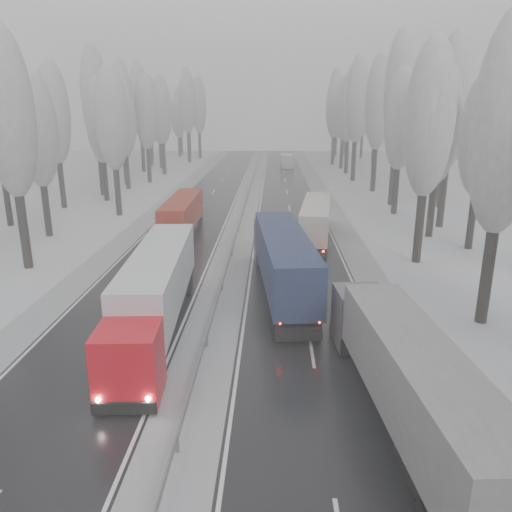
# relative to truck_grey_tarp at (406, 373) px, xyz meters

# --- Properties ---
(carriageway_right) EXTENTS (7.50, 200.00, 0.03)m
(carriageway_right) POSITION_rel_truck_grey_tarp_xyz_m (-2.96, 24.22, -2.26)
(carriageway_right) COLOR black
(carriageway_right) RESTS_ON ground
(carriageway_left) EXTENTS (7.50, 200.00, 0.03)m
(carriageway_left) POSITION_rel_truck_grey_tarp_xyz_m (-13.46, 24.22, -2.26)
(carriageway_left) COLOR black
(carriageway_left) RESTS_ON ground
(median_slush) EXTENTS (3.00, 200.00, 0.04)m
(median_slush) POSITION_rel_truck_grey_tarp_xyz_m (-8.21, 24.22, -2.25)
(median_slush) COLOR #ADAFB5
(median_slush) RESTS_ON ground
(shoulder_right) EXTENTS (2.40, 200.00, 0.04)m
(shoulder_right) POSITION_rel_truck_grey_tarp_xyz_m (1.99, 24.22, -2.25)
(shoulder_right) COLOR #ADAFB5
(shoulder_right) RESTS_ON ground
(shoulder_left) EXTENTS (2.40, 200.00, 0.04)m
(shoulder_left) POSITION_rel_truck_grey_tarp_xyz_m (-18.41, 24.22, -2.25)
(shoulder_left) COLOR #ADAFB5
(shoulder_left) RESTS_ON ground
(median_guardrail) EXTENTS (0.12, 200.00, 0.76)m
(median_guardrail) POSITION_rel_truck_grey_tarp_xyz_m (-8.21, 24.20, -1.68)
(median_guardrail) COLOR slate
(median_guardrail) RESTS_ON ground
(tree_16) EXTENTS (3.60, 3.60, 16.53)m
(tree_16) POSITION_rel_truck_grey_tarp_xyz_m (6.83, 9.89, 8.39)
(tree_16) COLOR black
(tree_16) RESTS_ON ground
(tree_18) EXTENTS (3.60, 3.60, 16.58)m
(tree_18) POSITION_rel_truck_grey_tarp_xyz_m (6.30, 21.25, 8.43)
(tree_18) COLOR black
(tree_18) RESTS_ON ground
(tree_19) EXTENTS (3.60, 3.60, 14.57)m
(tree_19) POSITION_rel_truck_grey_tarp_xyz_m (11.81, 25.25, 7.14)
(tree_19) COLOR black
(tree_19) RESTS_ON ground
(tree_20) EXTENTS (3.60, 3.60, 15.71)m
(tree_20) POSITION_rel_truck_grey_tarp_xyz_m (9.69, 29.38, 7.87)
(tree_20) COLOR black
(tree_20) RESTS_ON ground
(tree_21) EXTENTS (3.60, 3.60, 18.62)m
(tree_21) POSITION_rel_truck_grey_tarp_xyz_m (11.92, 33.38, 9.73)
(tree_21) COLOR black
(tree_21) RESTS_ON ground
(tree_22) EXTENTS (3.60, 3.60, 15.86)m
(tree_22) POSITION_rel_truck_grey_tarp_xyz_m (8.81, 39.82, 7.97)
(tree_22) COLOR black
(tree_22) RESTS_ON ground
(tree_23) EXTENTS (3.60, 3.60, 13.55)m
(tree_23) POSITION_rel_truck_grey_tarp_xyz_m (15.10, 43.82, 6.49)
(tree_23) COLOR black
(tree_23) RESTS_ON ground
(tree_24) EXTENTS (3.60, 3.60, 20.49)m
(tree_24) POSITION_rel_truck_grey_tarp_xyz_m (9.69, 45.24, 10.91)
(tree_24) COLOR black
(tree_24) RESTS_ON ground
(tree_25) EXTENTS (3.60, 3.60, 19.44)m
(tree_25) POSITION_rel_truck_grey_tarp_xyz_m (16.61, 49.24, 10.25)
(tree_25) COLOR black
(tree_25) RESTS_ON ground
(tree_26) EXTENTS (3.60, 3.60, 18.78)m
(tree_26) POSITION_rel_truck_grey_tarp_xyz_m (9.36, 55.49, 9.83)
(tree_26) COLOR black
(tree_26) RESTS_ON ground
(tree_27) EXTENTS (3.60, 3.60, 17.62)m
(tree_27) POSITION_rel_truck_grey_tarp_xyz_m (16.51, 59.49, 9.09)
(tree_27) COLOR black
(tree_27) RESTS_ON ground
(tree_28) EXTENTS (3.60, 3.60, 19.62)m
(tree_28) POSITION_rel_truck_grey_tarp_xyz_m (8.13, 66.17, 10.36)
(tree_28) COLOR black
(tree_28) RESTS_ON ground
(tree_29) EXTENTS (3.60, 3.60, 18.11)m
(tree_29) POSITION_rel_truck_grey_tarp_xyz_m (15.50, 70.17, 9.40)
(tree_29) COLOR black
(tree_29) RESTS_ON ground
(tree_30) EXTENTS (3.60, 3.60, 17.86)m
(tree_30) POSITION_rel_truck_grey_tarp_xyz_m (8.36, 75.92, 9.24)
(tree_30) COLOR black
(tree_30) RESTS_ON ground
(tree_31) EXTENTS (3.60, 3.60, 18.58)m
(tree_31) POSITION_rel_truck_grey_tarp_xyz_m (14.27, 79.92, 9.70)
(tree_31) COLOR black
(tree_31) RESTS_ON ground
(tree_32) EXTENTS (3.60, 3.60, 17.33)m
(tree_32) POSITION_rel_truck_grey_tarp_xyz_m (8.42, 83.43, 8.91)
(tree_32) COLOR black
(tree_32) RESTS_ON ground
(tree_33) EXTENTS (3.60, 3.60, 14.33)m
(tree_33) POSITION_rel_truck_grey_tarp_xyz_m (11.56, 87.43, 6.99)
(tree_33) COLOR black
(tree_33) RESTS_ON ground
(tree_34) EXTENTS (3.60, 3.60, 17.63)m
(tree_34) POSITION_rel_truck_grey_tarp_xyz_m (7.52, 90.54, 9.10)
(tree_34) COLOR black
(tree_34) RESTS_ON ground
(tree_35) EXTENTS (3.60, 3.60, 18.25)m
(tree_35) POSITION_rel_truck_grey_tarp_xyz_m (16.74, 94.54, 9.49)
(tree_35) COLOR black
(tree_35) RESTS_ON ground
(tree_36) EXTENTS (3.60, 3.60, 20.23)m
(tree_36) POSITION_rel_truck_grey_tarp_xyz_m (8.83, 100.38, 10.75)
(tree_36) COLOR black
(tree_36) RESTS_ON ground
(tree_37) EXTENTS (3.60, 3.60, 16.37)m
(tree_37) POSITION_rel_truck_grey_tarp_xyz_m (15.81, 104.38, 8.29)
(tree_37) COLOR black
(tree_37) RESTS_ON ground
(tree_38) EXTENTS (3.60, 3.60, 17.97)m
(tree_38) POSITION_rel_truck_grey_tarp_xyz_m (10.52, 110.94, 9.31)
(tree_38) COLOR black
(tree_38) RESTS_ON ground
(tree_39) EXTENTS (3.60, 3.60, 16.19)m
(tree_39) POSITION_rel_truck_grey_tarp_xyz_m (13.34, 114.94, 8.18)
(tree_39) COLOR black
(tree_39) RESTS_ON ground
(tree_58) EXTENTS (3.60, 3.60, 17.21)m
(tree_58) POSITION_rel_truck_grey_tarp_xyz_m (-23.33, 18.78, 8.83)
(tree_58) COLOR black
(tree_58) RESTS_ON ground
(tree_60) EXTENTS (3.60, 3.60, 14.84)m
(tree_60) POSITION_rel_truck_grey_tarp_xyz_m (-25.96, 28.42, 7.32)
(tree_60) COLOR black
(tree_60) RESTS_ON ground
(tree_62) EXTENTS (3.60, 3.60, 16.04)m
(tree_62) POSITION_rel_truck_grey_tarp_xyz_m (-22.15, 37.95, 8.08)
(tree_62) COLOR black
(tree_62) RESTS_ON ground
(tree_63) EXTENTS (3.60, 3.60, 16.88)m
(tree_63) POSITION_rel_truck_grey_tarp_xyz_m (-30.06, 41.95, 8.62)
(tree_63) COLOR black
(tree_63) RESTS_ON ground
(tree_64) EXTENTS (3.60, 3.60, 15.42)m
(tree_64) POSITION_rel_truck_grey_tarp_xyz_m (-26.47, 46.93, 7.68)
(tree_64) COLOR black
(tree_64) RESTS_ON ground
(tree_65) EXTENTS (3.60, 3.60, 19.48)m
(tree_65) POSITION_rel_truck_grey_tarp_xyz_m (-28.26, 50.93, 10.27)
(tree_65) COLOR black
(tree_65) RESTS_ON ground
(tree_66) EXTENTS (3.60, 3.60, 15.23)m
(tree_66) POSITION_rel_truck_grey_tarp_xyz_m (-26.36, 56.57, 7.56)
(tree_66) COLOR black
(tree_66) RESTS_ON ground
(tree_67) EXTENTS (3.60, 3.60, 17.09)m
(tree_67) POSITION_rel_truck_grey_tarp_xyz_m (-27.75, 60.57, 8.76)
(tree_67) COLOR black
(tree_67) RESTS_ON ground
(tree_68) EXTENTS (3.60, 3.60, 16.65)m
(tree_68) POSITION_rel_truck_grey_tarp_xyz_m (-24.79, 63.33, 8.47)
(tree_68) COLOR black
(tree_68) RESTS_ON ground
(tree_69) EXTENTS (3.60, 3.60, 19.35)m
(tree_69) POSITION_rel_truck_grey_tarp_xyz_m (-29.63, 67.33, 10.19)
(tree_69) COLOR black
(tree_69) RESTS_ON ground
(tree_70) EXTENTS (3.60, 3.60, 17.09)m
(tree_70) POSITION_rel_truck_grey_tarp_xyz_m (-24.53, 73.41, 8.75)
(tree_70) COLOR black
(tree_70) RESTS_ON ground
(tree_71) EXTENTS (3.60, 3.60, 19.61)m
(tree_71) POSITION_rel_truck_grey_tarp_xyz_m (-29.29, 77.41, 10.35)
(tree_71) COLOR black
(tree_71) RESTS_ON ground
(tree_72) EXTENTS (3.60, 3.60, 15.11)m
(tree_72) POSITION_rel_truck_grey_tarp_xyz_m (-27.14, 82.75, 7.49)
(tree_72) COLOR black
(tree_72) RESTS_ON ground
(tree_73) EXTENTS (3.60, 3.60, 17.22)m
(tree_73) POSITION_rel_truck_grey_tarp_xyz_m (-30.02, 86.75, 8.83)
(tree_73) COLOR black
(tree_73) RESTS_ON ground
(tree_74) EXTENTS (3.60, 3.60, 19.68)m
(tree_74) POSITION_rel_truck_grey_tarp_xyz_m (-23.28, 93.55, 10.40)
(tree_74) COLOR black
(tree_74) RESTS_ON ground
(tree_75) EXTENTS (3.60, 3.60, 18.60)m
(tree_75) POSITION_rel_truck_grey_tarp_xyz_m (-32.41, 97.55, 9.71)
(tree_75) COLOR black
(tree_75) RESTS_ON ground
(tree_76) EXTENTS (3.60, 3.60, 18.55)m
(tree_76) POSITION_rel_truck_grey_tarp_xyz_m (-22.26, 102.94, 9.68)
(tree_76) COLOR black
(tree_76) RESTS_ON ground
(tree_77) EXTENTS (3.60, 3.60, 14.32)m
(tree_77) POSITION_rel_truck_grey_tarp_xyz_m (-27.87, 106.94, 6.99)
(tree_77) COLOR black
(tree_77) RESTS_ON ground
(tree_78) EXTENTS (3.60, 3.60, 19.55)m
(tree_78) POSITION_rel_truck_grey_tarp_xyz_m (-25.77, 109.53, 10.32)
(tree_78) COLOR black
(tree_78) RESTS_ON ground
(tree_79) EXTENTS (3.60, 3.60, 17.07)m
(tree_79) POSITION_rel_truck_grey_tarp_xyz_m (-28.54, 113.53, 8.74)
(tree_79) COLOR black
(tree_79) RESTS_ON ground
(truck_grey_tarp) EXTENTS (3.69, 15.31, 3.90)m
(truck_grey_tarp) POSITION_rel_truck_grey_tarp_xyz_m (0.00, 0.00, 0.00)
(truck_grey_tarp) COLOR #4C4C51
(truck_grey_tarp) RESTS_ON ground
(truck_blue_box) EXTENTS (4.22, 16.64, 4.23)m
(truck_blue_box) POSITION_rel_truck_grey_tarp_xyz_m (-4.34, 14.01, 0.20)
(truck_blue_box) COLOR navy
(truck_blue_box) RESTS_ON ground
(truck_cream_box) EXTENTS (3.93, 14.44, 3.67)m
(truck_cream_box) POSITION_rel_truck_grey_tarp_xyz_m (-1.04, 27.48, -0.13)
(truck_cream_box) COLOR #9C978A
(truck_cream_box) RESTS_ON ground
(box_truck_distant) EXTENTS (2.47, 7.31, 2.70)m
(box_truck_distant) POSITION_rel_truck_grey_tarp_xyz_m (-2.24, 84.32, -0.90)
(box_truck_distant) COLOR #B4B6BC
(box_truck_distant) RESTS_ON ground
(truck_red_white) EXTENTS (3.47, 16.21, 4.13)m
(truck_red_white) POSITION_rel_truck_grey_tarp_xyz_m (-11.10, 8.17, 0.14)
(truck_red_white) COLOR red
(truck_red_white) RESTS_ON ground
(truck_red_red) EXTENTS (2.51, 14.58, 3.73)m
(truck_red_red) POSITION_rel_truck_grey_tarp_xyz_m (-13.16, 26.71, -0.10)
(truck_red_red) COLOR #9F0A09
(truck_red_red) RESTS_ON ground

